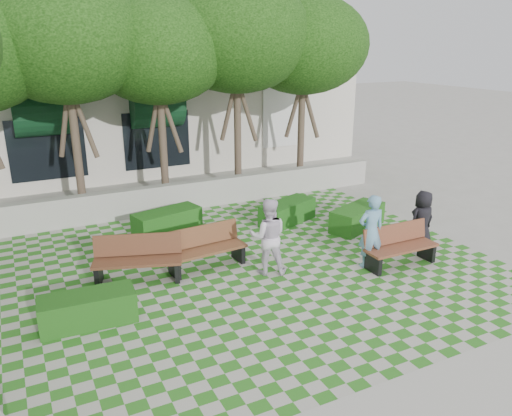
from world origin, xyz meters
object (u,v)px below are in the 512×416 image
hedge_midright (287,212)px  bench_mid (206,249)px  bench_west (138,260)px  hedge_midleft (167,222)px  hedge_east (357,218)px  person_blue (371,231)px  person_white (268,236)px  person_dark (422,220)px  bench_east (399,246)px  hedge_west (88,309)px

hedge_midright → bench_mid: bearing=-151.0°
bench_west → hedge_midright: (5.01, 1.80, -0.18)m
bench_mid → hedge_midright: size_ratio=1.06×
bench_mid → hedge_midleft: (-0.16, 2.67, -0.15)m
hedge_east → hedge_midleft: size_ratio=0.99×
person_blue → person_white: person_white is taller
bench_mid → bench_west: bearing=172.4°
person_dark → person_blue: bearing=7.5°
bench_east → person_blue: size_ratio=1.04×
hedge_west → person_blue: person_blue is taller
hedge_midleft → hedge_east: bearing=-22.8°
hedge_east → hedge_midleft: bearing=157.2°
bench_east → person_dark: person_dark is taller
bench_east → hedge_west: bearing=175.6°
hedge_west → person_dark: (8.53, -0.07, 0.48)m
hedge_east → person_blue: (-1.37, -2.26, 0.59)m
bench_west → hedge_midleft: 3.00m
hedge_east → person_blue: size_ratio=1.03×
hedge_east → person_dark: (0.56, -1.97, 0.47)m
bench_east → hedge_east: (0.64, 2.50, -0.15)m
hedge_east → person_blue: person_blue is taller
hedge_midright → person_dark: 3.99m
hedge_east → hedge_midright: size_ratio=1.01×
person_white → person_blue: bearing=-174.7°
bench_mid → person_white: 1.60m
hedge_east → person_blue: 2.71m
person_white → hedge_midright: bearing=-103.5°
hedge_midleft → person_dark: size_ratio=1.21×
hedge_midleft → person_blue: 5.82m
bench_mid → bench_east: bearing=-29.8°
bench_east → hedge_east: bearing=75.8°
hedge_east → person_dark: size_ratio=1.19×
bench_east → person_dark: size_ratio=1.19×
hedge_midleft → hedge_west: hedge_midleft is taller
bench_mid → person_white: size_ratio=1.08×
bench_mid → bench_west: 1.64m
person_dark → bench_west: bearing=-12.9°
person_dark → hedge_west: bearing=-1.4°
hedge_east → person_blue: bearing=-121.3°
person_blue → bench_mid: bearing=-17.3°
hedge_midright → person_white: bearing=-127.6°
bench_west → hedge_east: bearing=22.5°
hedge_midright → person_blue: person_blue is taller
bench_east → bench_west: bearing=161.3°
bench_east → bench_mid: bearing=155.7°
hedge_west → person_blue: 6.63m
bench_mid → hedge_west: bench_mid is taller
person_blue → hedge_midleft: bearing=-41.1°
bench_east → bench_west: bench_west is taller
hedge_west → person_dark: 8.54m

